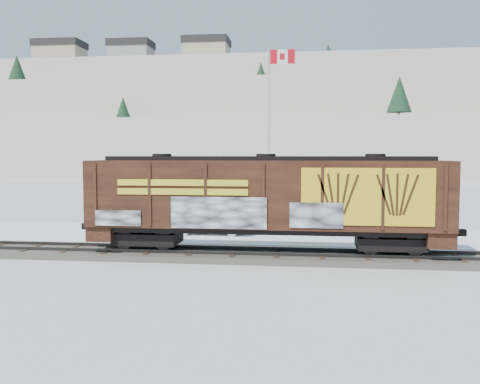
# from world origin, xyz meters

# --- Properties ---
(ground) EXTENTS (500.00, 500.00, 0.00)m
(ground) POSITION_xyz_m (0.00, 0.00, 0.00)
(ground) COLOR white
(ground) RESTS_ON ground
(rail_track) EXTENTS (50.00, 3.40, 0.43)m
(rail_track) POSITION_xyz_m (0.00, 0.00, 0.15)
(rail_track) COLOR #59544C
(rail_track) RESTS_ON ground
(parking_strip) EXTENTS (40.00, 8.00, 0.03)m
(parking_strip) POSITION_xyz_m (0.00, 7.50, 0.01)
(parking_strip) COLOR white
(parking_strip) RESTS_ON ground
(hillside) EXTENTS (360.00, 110.00, 93.00)m
(hillside) POSITION_xyz_m (-0.05, 139.79, 14.37)
(hillside) COLOR white
(hillside) RESTS_ON ground
(hopper_railcar) EXTENTS (16.39, 3.06, 4.33)m
(hopper_railcar) POSITION_xyz_m (1.43, -0.01, 2.84)
(hopper_railcar) COLOR black
(hopper_railcar) RESTS_ON rail_track
(flagpole) EXTENTS (2.30, 0.90, 12.44)m
(flagpole) POSITION_xyz_m (0.64, 13.79, 4.67)
(flagpole) COLOR silver
(flagpole) RESTS_ON ground
(car_silver) EXTENTS (4.90, 3.18, 1.55)m
(car_silver) POSITION_xyz_m (-7.73, 7.02, 0.81)
(car_silver) COLOR #B0B4B8
(car_silver) RESTS_ON parking_strip
(car_white) EXTENTS (4.94, 1.79, 1.62)m
(car_white) POSITION_xyz_m (-2.43, 6.97, 0.84)
(car_white) COLOR silver
(car_white) RESTS_ON parking_strip
(car_dark) EXTENTS (4.67, 2.41, 1.29)m
(car_dark) POSITION_xyz_m (8.90, 7.15, 0.68)
(car_dark) COLOR #22252A
(car_dark) RESTS_ON parking_strip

